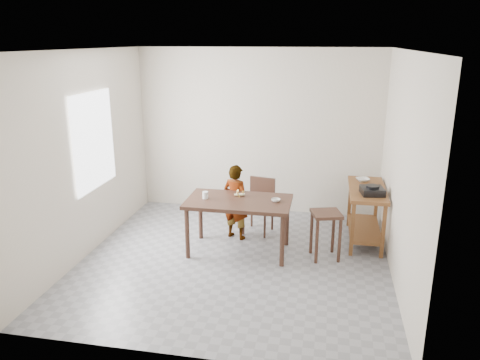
% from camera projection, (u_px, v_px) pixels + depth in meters
% --- Properties ---
extents(floor, '(4.00, 4.00, 0.04)m').
position_uv_depth(floor, '(234.00, 262.00, 6.21)').
color(floor, gray).
rests_on(floor, ground).
extents(ceiling, '(4.00, 4.00, 0.04)m').
position_uv_depth(ceiling, '(234.00, 48.00, 5.41)').
color(ceiling, white).
rests_on(ceiling, wall_back).
extents(wall_back, '(4.00, 0.04, 2.70)m').
position_uv_depth(wall_back, '(258.00, 132.00, 7.71)').
color(wall_back, beige).
rests_on(wall_back, ground).
extents(wall_front, '(4.00, 0.04, 2.70)m').
position_uv_depth(wall_front, '(186.00, 222.00, 3.91)').
color(wall_front, beige).
rests_on(wall_front, ground).
extents(wall_left, '(0.04, 4.00, 2.70)m').
position_uv_depth(wall_left, '(84.00, 155.00, 6.17)').
color(wall_left, beige).
rests_on(wall_left, ground).
extents(wall_right, '(0.04, 4.00, 2.70)m').
position_uv_depth(wall_right, '(404.00, 170.00, 5.45)').
color(wall_right, beige).
rests_on(wall_right, ground).
extents(window_pane, '(0.02, 1.10, 1.30)m').
position_uv_depth(window_pane, '(94.00, 141.00, 6.31)').
color(window_pane, white).
rests_on(window_pane, wall_left).
extents(dining_table, '(1.40, 0.80, 0.75)m').
position_uv_depth(dining_table, '(239.00, 226.00, 6.38)').
color(dining_table, '#3A2219').
rests_on(dining_table, floor).
extents(prep_counter, '(0.50, 1.20, 0.80)m').
position_uv_depth(prep_counter, '(365.00, 215.00, 6.72)').
color(prep_counter, brown).
rests_on(prep_counter, floor).
extents(child, '(0.47, 0.39, 1.11)m').
position_uv_depth(child, '(236.00, 202.00, 6.77)').
color(child, silver).
rests_on(child, floor).
extents(dining_chair, '(0.47, 0.47, 0.82)m').
position_uv_depth(dining_chair, '(258.00, 207.00, 7.01)').
color(dining_chair, '#3A2219').
rests_on(dining_chair, floor).
extents(stool, '(0.45, 0.45, 0.65)m').
position_uv_depth(stool, '(325.00, 235.00, 6.20)').
color(stool, '#3A2219').
rests_on(stool, floor).
extents(glass_tumbler, '(0.09, 0.09, 0.10)m').
position_uv_depth(glass_tumbler, '(205.00, 195.00, 6.31)').
color(glass_tumbler, white).
rests_on(glass_tumbler, dining_table).
extents(small_bowl, '(0.12, 0.12, 0.04)m').
position_uv_depth(small_bowl, '(276.00, 200.00, 6.20)').
color(small_bowl, silver).
rests_on(small_bowl, dining_table).
extents(banana, '(0.18, 0.14, 0.06)m').
position_uv_depth(banana, '(240.00, 194.00, 6.41)').
color(banana, yellow).
rests_on(banana, dining_table).
extents(serving_bowl, '(0.25, 0.25, 0.05)m').
position_uv_depth(serving_bowl, '(363.00, 180.00, 6.91)').
color(serving_bowl, silver).
rests_on(serving_bowl, prep_counter).
extents(gas_burner, '(0.34, 0.34, 0.10)m').
position_uv_depth(gas_burner, '(372.00, 191.00, 6.32)').
color(gas_burner, black).
rests_on(gas_burner, prep_counter).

